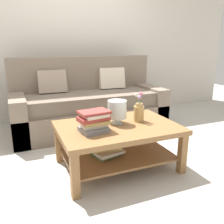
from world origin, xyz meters
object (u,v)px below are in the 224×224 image
couch (88,105)px  coffee_table (117,137)px  glass_hurricane_vase (117,110)px  flower_pitcher (139,111)px  book_stack_main (94,121)px

couch → coffee_table: couch is taller
glass_hurricane_vase → flower_pitcher: flower_pitcher is taller
book_stack_main → glass_hurricane_vase: 0.32m
couch → flower_pitcher: 1.27m
coffee_table → glass_hurricane_vase: glass_hurricane_vase is taller
couch → flower_pitcher: bearing=-82.1°
couch → coffee_table: size_ratio=1.84×
glass_hurricane_vase → flower_pitcher: (0.24, -0.02, -0.04)m
couch → book_stack_main: (-0.36, -1.35, 0.19)m
coffee_table → glass_hurricane_vase: size_ratio=4.92×
couch → flower_pitcher: size_ratio=6.94×
couch → coffee_table: 1.29m
couch → coffee_table: bearing=-94.2°
couch → flower_pitcher: couch is taller
couch → book_stack_main: couch is taller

